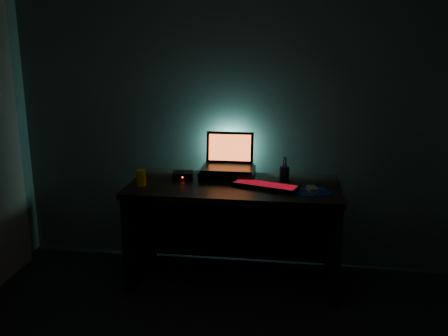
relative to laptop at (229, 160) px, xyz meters
name	(u,v)px	position (x,y,z in m)	size (l,w,h in m)	color
room	(184,178)	(0.07, -1.85, 0.38)	(3.50, 4.00, 2.50)	black
desk	(235,216)	(0.07, -0.18, -0.38)	(1.50, 0.70, 0.75)	black
riser	(228,173)	(0.00, -0.05, -0.09)	(0.40, 0.30, 0.06)	black
laptop	(229,160)	(0.00, 0.00, 0.00)	(0.38, 0.28, 0.26)	black
keyboard	(265,186)	(0.30, -0.29, -0.11)	(0.48, 0.29, 0.03)	black
mousepad	(312,191)	(0.62, -0.34, -0.12)	(0.22, 0.20, 0.00)	navy
mouse	(312,189)	(0.62, -0.34, -0.10)	(0.06, 0.10, 0.03)	gray
pen_cup	(284,174)	(0.42, -0.10, -0.07)	(0.07, 0.07, 0.10)	black
juice_glass	(141,178)	(-0.57, -0.36, -0.06)	(0.07, 0.07, 0.11)	#D9A70B
router	(183,175)	(-0.32, -0.14, -0.10)	(0.16, 0.14, 0.05)	black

